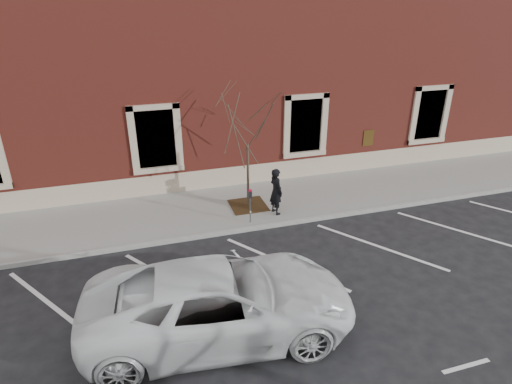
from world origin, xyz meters
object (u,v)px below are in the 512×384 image
object	(u,v)px
sapling	(248,126)
man	(276,191)
white_truck	(221,301)
parking_meter	(250,200)

from	to	relation	value
sapling	man	bearing A→B (deg)	-46.53
white_truck	parking_meter	bearing A→B (deg)	-18.09
man	sapling	size ratio (longest dim) A/B	0.39
parking_meter	white_truck	size ratio (longest dim) A/B	0.20
sapling	white_truck	xyz separation A→B (m)	(-2.35, -5.87, -2.35)
parking_meter	man	bearing A→B (deg)	36.19
man	parking_meter	world-z (taller)	man
sapling	white_truck	world-z (taller)	sapling
white_truck	man	bearing A→B (deg)	-25.88
parking_meter	sapling	distance (m)	2.55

